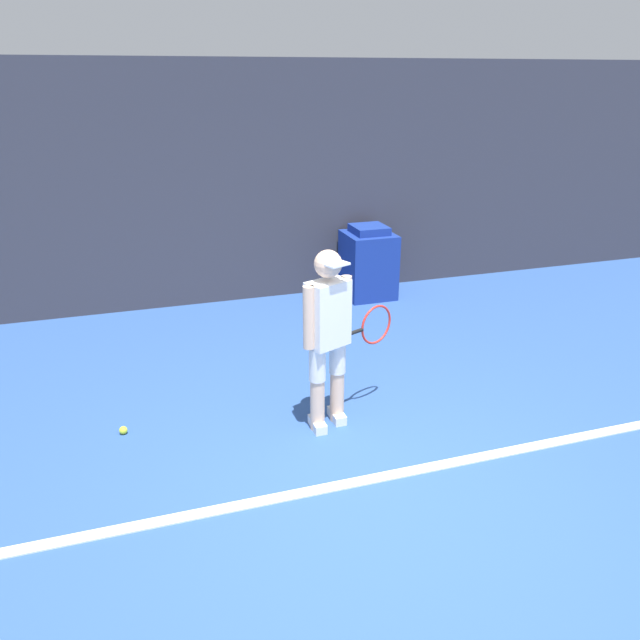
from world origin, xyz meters
name	(u,v)px	position (x,y,z in m)	size (l,w,h in m)	color
ground_plane	(380,500)	(0.00, 0.00, 0.00)	(24.00, 24.00, 0.00)	#2D5193
back_wall	(243,185)	(0.00, 4.50, 1.49)	(24.00, 0.10, 2.98)	#383842
court_baseline	(367,480)	(0.00, 0.24, 0.01)	(21.60, 0.10, 0.01)	white
tennis_player	(329,332)	(-0.01, 1.10, 0.84)	(0.91, 0.48, 1.53)	beige
tennis_ball	(123,430)	(-1.68, 1.46, 0.03)	(0.07, 0.07, 0.07)	#D1E533
covered_chair	(368,263)	(1.56, 4.08, 0.45)	(0.62, 0.65, 0.96)	navy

